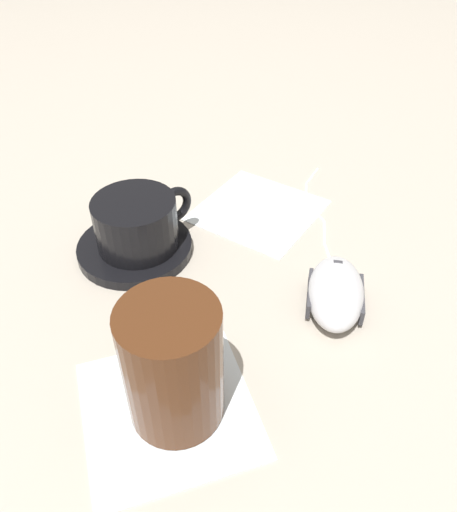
% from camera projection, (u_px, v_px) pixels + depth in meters
% --- Properties ---
extents(ground_plane, '(3.00, 3.00, 0.00)m').
position_uv_depth(ground_plane, '(212.00, 292.00, 0.52)').
color(ground_plane, '#B2A899').
extents(saucer, '(0.13, 0.13, 0.01)m').
position_uv_depth(saucer, '(135.00, 248.00, 0.57)').
color(saucer, black).
rests_on(saucer, ground).
extents(coffee_cup, '(0.09, 0.12, 0.06)m').
position_uv_depth(coffee_cup, '(138.00, 222.00, 0.55)').
color(coffee_cup, black).
rests_on(coffee_cup, saucer).
extents(computer_mouse, '(0.11, 0.11, 0.04)m').
position_uv_depth(computer_mouse, '(336.00, 292.00, 0.50)').
color(computer_mouse, silver).
rests_on(computer_mouse, ground).
extents(mouse_cable, '(0.17, 0.14, 0.00)m').
position_uv_depth(mouse_cable, '(317.00, 211.00, 0.63)').
color(mouse_cable, white).
rests_on(mouse_cable, ground).
extents(napkin_under_glass, '(0.18, 0.18, 0.00)m').
position_uv_depth(napkin_under_glass, '(169.00, 408.00, 0.42)').
color(napkin_under_glass, white).
rests_on(napkin_under_glass, ground).
extents(drinking_glass, '(0.08, 0.08, 0.11)m').
position_uv_depth(drinking_glass, '(173.00, 365.00, 0.38)').
color(drinking_glass, '#4C2814').
rests_on(drinking_glass, napkin_under_glass).
extents(napkin_spare, '(0.18, 0.18, 0.00)m').
position_uv_depth(napkin_spare, '(258.00, 210.00, 0.64)').
color(napkin_spare, white).
rests_on(napkin_spare, ground).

